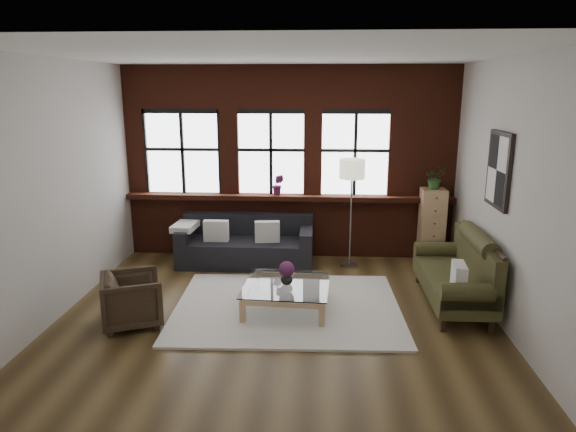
# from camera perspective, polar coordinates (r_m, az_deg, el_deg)

# --- Properties ---
(floor) EXTENTS (5.50, 5.50, 0.00)m
(floor) POSITION_cam_1_polar(r_m,az_deg,el_deg) (6.74, -1.19, -10.76)
(floor) COLOR #423018
(floor) RESTS_ON ground
(ceiling) EXTENTS (5.50, 5.50, 0.00)m
(ceiling) POSITION_cam_1_polar(r_m,az_deg,el_deg) (6.13, -1.34, 17.51)
(ceiling) COLOR white
(ceiling) RESTS_ON ground
(wall_back) EXTENTS (5.50, 0.00, 5.50)m
(wall_back) POSITION_cam_1_polar(r_m,az_deg,el_deg) (8.70, 0.12, 5.92)
(wall_back) COLOR beige
(wall_back) RESTS_ON ground
(wall_front) EXTENTS (5.50, 0.00, 5.50)m
(wall_front) POSITION_cam_1_polar(r_m,az_deg,el_deg) (3.84, -4.39, -4.65)
(wall_front) COLOR beige
(wall_front) RESTS_ON ground
(wall_left) EXTENTS (0.00, 5.00, 5.00)m
(wall_left) POSITION_cam_1_polar(r_m,az_deg,el_deg) (7.03, -24.24, 2.73)
(wall_left) COLOR beige
(wall_left) RESTS_ON ground
(wall_right) EXTENTS (0.00, 5.00, 5.00)m
(wall_right) POSITION_cam_1_polar(r_m,az_deg,el_deg) (6.61, 23.25, 2.18)
(wall_right) COLOR beige
(wall_right) RESTS_ON ground
(brick_backwall) EXTENTS (5.50, 0.12, 3.20)m
(brick_backwall) POSITION_cam_1_polar(r_m,az_deg,el_deg) (8.64, 0.10, 5.86)
(brick_backwall) COLOR #562114
(brick_backwall) RESTS_ON floor
(sill_ledge) EXTENTS (5.50, 0.30, 0.08)m
(sill_ledge) POSITION_cam_1_polar(r_m,az_deg,el_deg) (8.65, 0.06, 2.10)
(sill_ledge) COLOR #562114
(sill_ledge) RESTS_ON brick_backwall
(window_left) EXTENTS (1.38, 0.10, 1.50)m
(window_left) POSITION_cam_1_polar(r_m,az_deg,el_deg) (8.92, -11.60, 6.81)
(window_left) COLOR black
(window_left) RESTS_ON brick_backwall
(window_mid) EXTENTS (1.38, 0.10, 1.50)m
(window_mid) POSITION_cam_1_polar(r_m,az_deg,el_deg) (8.66, -1.89, 6.87)
(window_mid) COLOR black
(window_mid) RESTS_ON brick_backwall
(window_right) EXTENTS (1.38, 0.10, 1.50)m
(window_right) POSITION_cam_1_polar(r_m,az_deg,el_deg) (8.64, 7.46, 6.74)
(window_right) COLOR black
(window_right) RESTS_ON brick_backwall
(wall_poster) EXTENTS (0.05, 0.74, 0.94)m
(wall_poster) POSITION_cam_1_polar(r_m,az_deg,el_deg) (6.84, 22.39, 4.76)
(wall_poster) COLOR black
(wall_poster) RESTS_ON wall_right
(shag_rug) EXTENTS (3.01, 2.40, 0.03)m
(shag_rug) POSITION_cam_1_polar(r_m,az_deg,el_deg) (6.88, -0.07, -10.08)
(shag_rug) COLOR silver
(shag_rug) RESTS_ON floor
(dark_sofa) EXTENTS (2.18, 0.88, 0.79)m
(dark_sofa) POSITION_cam_1_polar(r_m,az_deg,el_deg) (8.45, -4.70, -2.76)
(dark_sofa) COLOR black
(dark_sofa) RESTS_ON floor
(pillow_a) EXTENTS (0.40, 0.14, 0.34)m
(pillow_a) POSITION_cam_1_polar(r_m,az_deg,el_deg) (8.38, -7.99, -1.64)
(pillow_a) COLOR silver
(pillow_a) RESTS_ON dark_sofa
(pillow_b) EXTENTS (0.42, 0.19, 0.34)m
(pillow_b) POSITION_cam_1_polar(r_m,az_deg,el_deg) (8.25, -2.32, -1.75)
(pillow_b) COLOR silver
(pillow_b) RESTS_ON dark_sofa
(vintage_settee) EXTENTS (0.83, 1.86, 0.99)m
(vintage_settee) POSITION_cam_1_polar(r_m,az_deg,el_deg) (7.15, 17.87, -5.70)
(vintage_settee) COLOR #383519
(vintage_settee) RESTS_ON floor
(pillow_settee) EXTENTS (0.18, 0.39, 0.34)m
(pillow_settee) POSITION_cam_1_polar(r_m,az_deg,el_deg) (6.58, 18.45, -6.47)
(pillow_settee) COLOR silver
(pillow_settee) RESTS_ON vintage_settee
(armchair) EXTENTS (0.91, 0.90, 0.64)m
(armchair) POSITION_cam_1_polar(r_m,az_deg,el_deg) (6.61, -16.91, -8.88)
(armchair) COLOR #2F2317
(armchair) RESTS_ON floor
(coffee_table) EXTENTS (1.15, 1.15, 0.37)m
(coffee_table) POSITION_cam_1_polar(r_m,az_deg,el_deg) (6.78, -0.15, -9.00)
(coffee_table) COLOR tan
(coffee_table) RESTS_ON shag_rug
(vase) EXTENTS (0.18, 0.18, 0.17)m
(vase) POSITION_cam_1_polar(r_m,az_deg,el_deg) (6.69, -0.15, -6.91)
(vase) COLOR #B2B2B2
(vase) RESTS_ON coffee_table
(flowers) EXTENTS (0.20, 0.20, 0.20)m
(flowers) POSITION_cam_1_polar(r_m,az_deg,el_deg) (6.64, -0.15, -5.92)
(flowers) COLOR #642254
(flowers) RESTS_ON vase
(drawer_chest) EXTENTS (0.38, 0.38, 1.25)m
(drawer_chest) POSITION_cam_1_polar(r_m,az_deg,el_deg) (8.72, 15.66, -1.13)
(drawer_chest) COLOR tan
(drawer_chest) RESTS_ON floor
(potted_plant_top) EXTENTS (0.41, 0.39, 0.37)m
(potted_plant_top) POSITION_cam_1_polar(r_m,az_deg,el_deg) (8.55, 16.01, 4.11)
(potted_plant_top) COLOR #2D5923
(potted_plant_top) RESTS_ON drawer_chest
(floor_lamp) EXTENTS (0.40, 0.40, 1.90)m
(floor_lamp) POSITION_cam_1_polar(r_m,az_deg,el_deg) (8.22, 7.00, 0.73)
(floor_lamp) COLOR #A5A5A8
(floor_lamp) RESTS_ON floor
(sill_plant) EXTENTS (0.21, 0.18, 0.35)m
(sill_plant) POSITION_cam_1_polar(r_m,az_deg,el_deg) (8.59, -1.11, 3.49)
(sill_plant) COLOR #642254
(sill_plant) RESTS_ON sill_ledge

